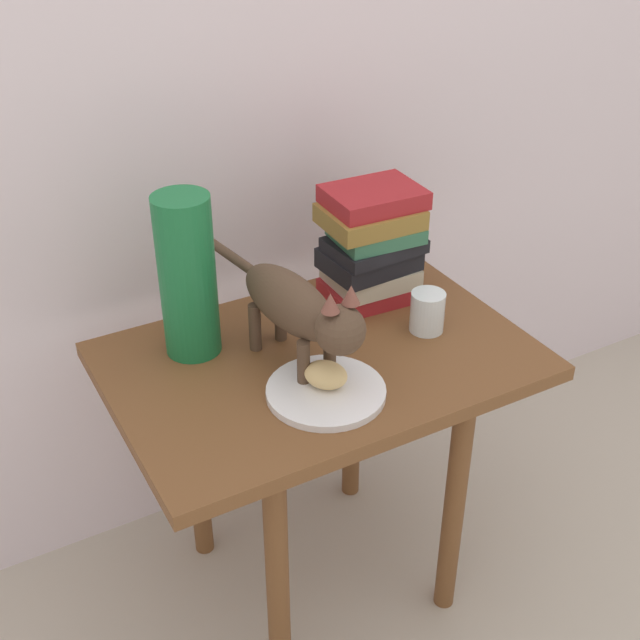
% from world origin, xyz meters
% --- Properties ---
extents(ground_plane, '(6.00, 6.00, 0.00)m').
position_xyz_m(ground_plane, '(0.00, 0.00, 0.00)').
color(ground_plane, '#B2A899').
extents(back_panel, '(4.00, 0.04, 2.20)m').
position_xyz_m(back_panel, '(0.00, 0.39, 1.10)').
color(back_panel, silver).
rests_on(back_panel, ground).
extents(side_table, '(0.81, 0.55, 0.62)m').
position_xyz_m(side_table, '(0.00, 0.00, 0.52)').
color(side_table, brown).
rests_on(side_table, ground).
extents(plate, '(0.22, 0.22, 0.01)m').
position_xyz_m(plate, '(-0.05, -0.12, 0.63)').
color(plate, white).
rests_on(plate, side_table).
extents(bread_roll, '(0.10, 0.10, 0.05)m').
position_xyz_m(bread_roll, '(-0.05, -0.11, 0.66)').
color(bread_roll, '#E0BC7A').
rests_on(bread_roll, plate).
extents(cat, '(0.13, 0.48, 0.23)m').
position_xyz_m(cat, '(-0.06, -0.02, 0.75)').
color(cat, '#4C3828').
rests_on(cat, side_table).
extents(book_stack, '(0.20, 0.16, 0.25)m').
position_xyz_m(book_stack, '(0.20, 0.14, 0.75)').
color(book_stack, maroon).
rests_on(book_stack, side_table).
extents(green_vase, '(0.11, 0.11, 0.32)m').
position_xyz_m(green_vase, '(-0.21, 0.14, 0.78)').
color(green_vase, '#196B38').
rests_on(green_vase, side_table).
extents(candle_jar, '(0.07, 0.07, 0.08)m').
position_xyz_m(candle_jar, '(0.23, -0.03, 0.66)').
color(candle_jar, silver).
rests_on(candle_jar, side_table).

